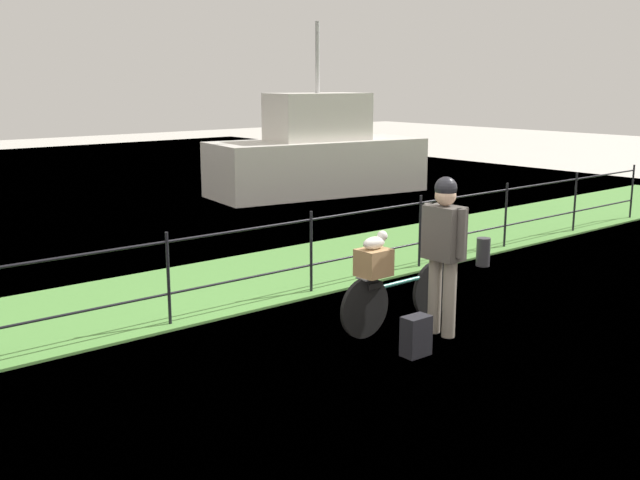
% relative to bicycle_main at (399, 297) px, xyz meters
% --- Properties ---
extents(ground_plane, '(60.00, 60.00, 0.00)m').
position_rel_bicycle_main_xyz_m(ground_plane, '(-0.89, -0.67, -0.34)').
color(ground_plane, beige).
extents(grass_strip, '(27.00, 2.40, 0.03)m').
position_rel_bicycle_main_xyz_m(grass_strip, '(-0.89, 2.66, -0.33)').
color(grass_strip, '#569342').
rests_on(grass_strip, ground).
extents(harbor_water, '(30.00, 30.00, 0.00)m').
position_rel_bicycle_main_xyz_m(harbor_water, '(-0.89, 9.73, -0.34)').
color(harbor_water, '#60849E').
rests_on(harbor_water, ground).
extents(iron_fence, '(18.04, 0.04, 1.05)m').
position_rel_bicycle_main_xyz_m(iron_fence, '(-0.89, 1.64, 0.27)').
color(iron_fence, black).
rests_on(iron_fence, ground).
extents(bicycle_main, '(1.73, 0.16, 0.65)m').
position_rel_bicycle_main_xyz_m(bicycle_main, '(0.00, 0.00, 0.00)').
color(bicycle_main, black).
rests_on(bicycle_main, ground).
extents(wooden_crate, '(0.33, 0.28, 0.28)m').
position_rel_bicycle_main_xyz_m(wooden_crate, '(-0.40, -0.00, 0.45)').
color(wooden_crate, '#A87F51').
rests_on(wooden_crate, bicycle_main).
extents(terrier_dog, '(0.32, 0.14, 0.18)m').
position_rel_bicycle_main_xyz_m(terrier_dog, '(-0.37, -0.00, 0.67)').
color(terrier_dog, silver).
rests_on(terrier_dog, wooden_crate).
extents(cyclist_person, '(0.26, 0.54, 1.68)m').
position_rel_bicycle_main_xyz_m(cyclist_person, '(0.17, -0.45, 0.66)').
color(cyclist_person, gray).
rests_on(cyclist_person, ground).
extents(backpack_on_paving, '(0.28, 0.19, 0.40)m').
position_rel_bicycle_main_xyz_m(backpack_on_paving, '(-0.49, -0.70, -0.14)').
color(backpack_on_paving, black).
rests_on(backpack_on_paving, ground).
extents(mooring_bollard, '(0.20, 0.20, 0.41)m').
position_rel_bicycle_main_xyz_m(mooring_bollard, '(2.92, 1.14, -0.14)').
color(mooring_bollard, '#38383D').
rests_on(mooring_bollard, ground).
extents(moored_boat_near, '(5.34, 2.65, 3.94)m').
position_rel_bicycle_main_xyz_m(moored_boat_near, '(5.60, 8.09, 0.53)').
color(moored_boat_near, silver).
rests_on(moored_boat_near, ground).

